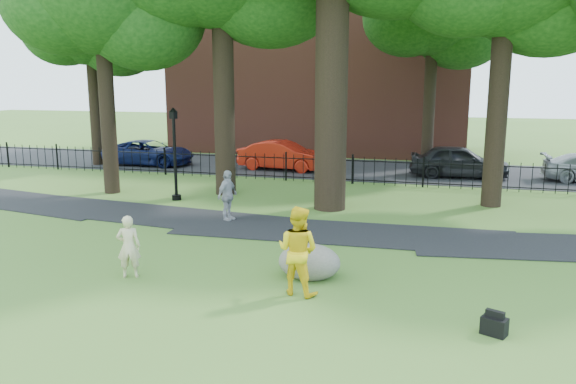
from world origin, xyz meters
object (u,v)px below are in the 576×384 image
(lamppost, at_px, (175,155))
(red_sedan, at_px, (283,156))
(woman, at_px, (129,247))
(man, at_px, (298,250))
(boulder, at_px, (309,259))

(lamppost, relative_size, red_sedan, 0.78)
(woman, relative_size, man, 0.77)
(boulder, bearing_deg, lamppost, 134.52)
(woman, bearing_deg, lamppost, -92.65)
(boulder, height_order, red_sedan, red_sedan)
(woman, height_order, lamppost, lamppost)
(boulder, relative_size, lamppost, 0.41)
(woman, distance_m, boulder, 4.13)
(red_sedan, bearing_deg, lamppost, 172.86)
(man, height_order, red_sedan, man)
(lamppost, bearing_deg, red_sedan, 91.14)
(man, distance_m, red_sedan, 16.63)
(man, relative_size, red_sedan, 0.42)
(woman, xyz_separation_m, red_sedan, (-0.93, 15.95, 0.01))
(man, xyz_separation_m, boulder, (0.01, 1.04, -0.53))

